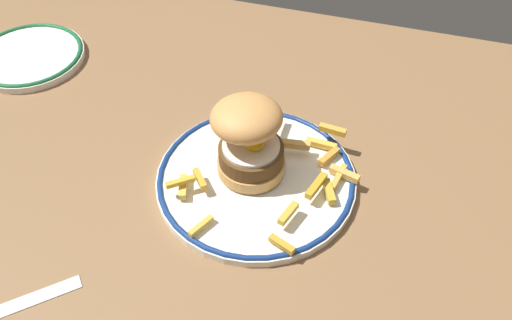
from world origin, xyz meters
The scene contains 5 objects.
ground_plane centered at (0.00, 0.00, -2.00)cm, with size 146.32×83.22×4.00cm, color olive.
dinner_plate centered at (4.94, -3.23, 0.84)cm, with size 27.68×27.68×1.60cm.
burger centered at (3.50, -1.79, 7.18)cm, with size 13.74×13.76×11.25cm.
fries_pile centered at (7.82, -0.81, 2.55)cm, with size 24.39×25.08×2.79cm.
side_plate centered at (-41.12, 12.64, 0.83)cm, with size 18.94×18.94×1.60cm.
Camera 1 is at (18.99, -50.43, 57.42)cm, focal length 37.98 mm.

